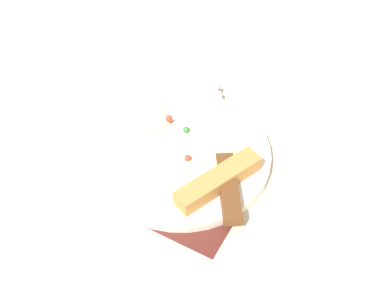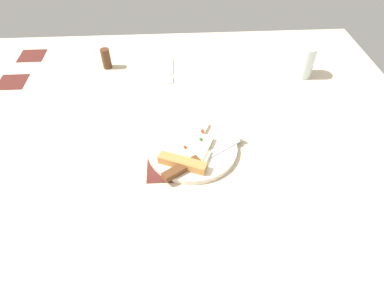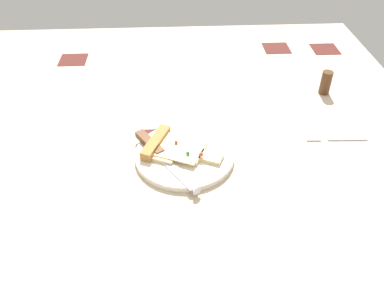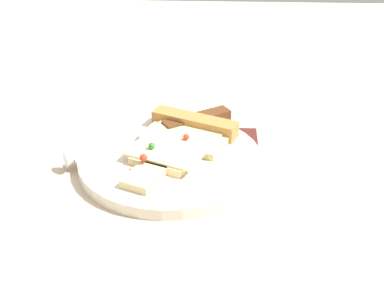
{
  "view_description": "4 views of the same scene",
  "coord_description": "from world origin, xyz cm",
  "px_view_note": "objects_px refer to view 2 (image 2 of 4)",
  "views": [
    {
      "loc": [
        -33.75,
        -16.46,
        53.22
      ],
      "look_at": [
        6.61,
        5.83,
        2.4
      ],
      "focal_mm": 49.25,
      "sensor_mm": 36.0,
      "label": 1
    },
    {
      "loc": [
        1.97,
        -52.32,
        60.9
      ],
      "look_at": [
        5.5,
        6.18,
        2.71
      ],
      "focal_mm": 30.42,
      "sensor_mm": 36.0,
      "label": 2
    },
    {
      "loc": [
        76.89,
        4.63,
        61.37
      ],
      "look_at": [
        3.06,
        8.6,
        2.02
      ],
      "focal_mm": 37.21,
      "sensor_mm": 36.0,
      "label": 3
    },
    {
      "loc": [
        0.18,
        65.95,
        36.88
      ],
      "look_at": [
        3.06,
        5.28,
        2.41
      ],
      "focal_mm": 51.07,
      "sensor_mm": 36.0,
      "label": 4
    }
  ],
  "objects_px": {
    "drinking_glass": "(305,61)",
    "pepper_shaker": "(106,59)",
    "plate": "(192,148)",
    "knife": "(197,161)",
    "pizza_slice": "(189,151)",
    "fork": "(171,71)"
  },
  "relations": [
    {
      "from": "pizza_slice",
      "to": "knife",
      "type": "xyz_separation_m",
      "value": [
        0.02,
        -0.03,
        -0.0
      ]
    },
    {
      "from": "pizza_slice",
      "to": "knife",
      "type": "distance_m",
      "value": 0.04
    },
    {
      "from": "pizza_slice",
      "to": "pepper_shaker",
      "type": "bearing_deg",
      "value": 143.72
    },
    {
      "from": "pepper_shaker",
      "to": "fork",
      "type": "distance_m",
      "value": 0.23
    },
    {
      "from": "plate",
      "to": "knife",
      "type": "bearing_deg",
      "value": -82.03
    },
    {
      "from": "plate",
      "to": "drinking_glass",
      "type": "bearing_deg",
      "value": 40.28
    },
    {
      "from": "plate",
      "to": "drinking_glass",
      "type": "relative_size",
      "value": 2.23
    },
    {
      "from": "pizza_slice",
      "to": "pepper_shaker",
      "type": "xyz_separation_m",
      "value": [
        -0.26,
        0.44,
        0.01
      ]
    },
    {
      "from": "pizza_slice",
      "to": "knife",
      "type": "bearing_deg",
      "value": -37.56
    },
    {
      "from": "pizza_slice",
      "to": "drinking_glass",
      "type": "bearing_deg",
      "value": 64.96
    },
    {
      "from": "knife",
      "to": "drinking_glass",
      "type": "bearing_deg",
      "value": 102.64
    },
    {
      "from": "knife",
      "to": "drinking_glass",
      "type": "xyz_separation_m",
      "value": [
        0.38,
        0.39,
        0.03
      ]
    },
    {
      "from": "drinking_glass",
      "to": "fork",
      "type": "height_order",
      "value": "drinking_glass"
    },
    {
      "from": "pizza_slice",
      "to": "fork",
      "type": "distance_m",
      "value": 0.4
    },
    {
      "from": "drinking_glass",
      "to": "pepper_shaker",
      "type": "xyz_separation_m",
      "value": [
        -0.66,
        0.09,
        -0.02
      ]
    },
    {
      "from": "drinking_glass",
      "to": "pepper_shaker",
      "type": "relative_size",
      "value": 1.51
    },
    {
      "from": "plate",
      "to": "pepper_shaker",
      "type": "bearing_deg",
      "value": 122.73
    },
    {
      "from": "knife",
      "to": "fork",
      "type": "relative_size",
      "value": 1.39
    },
    {
      "from": "knife",
      "to": "pepper_shaker",
      "type": "bearing_deg",
      "value": 177.41
    },
    {
      "from": "plate",
      "to": "knife",
      "type": "relative_size",
      "value": 1.09
    },
    {
      "from": "fork",
      "to": "drinking_glass",
      "type": "bearing_deg",
      "value": 176.91
    },
    {
      "from": "plate",
      "to": "pepper_shaker",
      "type": "xyz_separation_m",
      "value": [
        -0.27,
        0.42,
        0.03
      ]
    }
  ]
}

